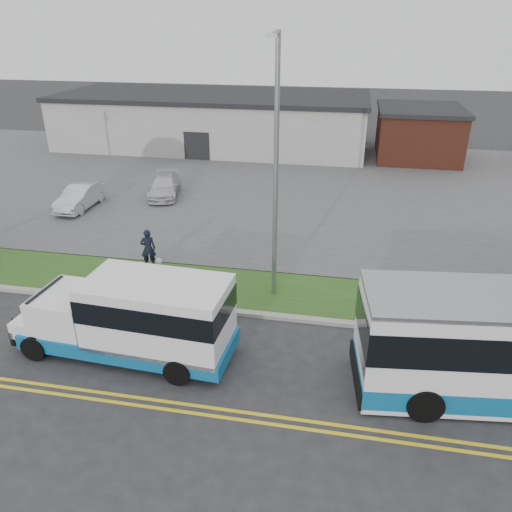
% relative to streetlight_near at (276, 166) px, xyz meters
% --- Properties ---
extents(ground, '(140.00, 140.00, 0.00)m').
position_rel_streetlight_near_xyz_m(ground, '(-3.00, -2.73, -5.23)').
color(ground, '#28282B').
rests_on(ground, ground).
extents(lane_line_north, '(70.00, 0.12, 0.01)m').
position_rel_streetlight_near_xyz_m(lane_line_north, '(-3.00, -6.58, -5.23)').
color(lane_line_north, yellow).
rests_on(lane_line_north, ground).
extents(lane_line_south, '(70.00, 0.12, 0.01)m').
position_rel_streetlight_near_xyz_m(lane_line_south, '(-3.00, -6.88, -5.23)').
color(lane_line_south, yellow).
rests_on(lane_line_south, ground).
extents(curb, '(80.00, 0.30, 0.15)m').
position_rel_streetlight_near_xyz_m(curb, '(-3.00, -1.63, -5.16)').
color(curb, '#9E9B93').
rests_on(curb, ground).
extents(verge, '(80.00, 3.30, 0.10)m').
position_rel_streetlight_near_xyz_m(verge, '(-3.00, 0.17, -5.18)').
color(verge, '#2C4E1A').
rests_on(verge, ground).
extents(parking_lot, '(80.00, 25.00, 0.10)m').
position_rel_streetlight_near_xyz_m(parking_lot, '(-3.00, 14.27, -5.18)').
color(parking_lot, '#4C4C4F').
rests_on(parking_lot, ground).
extents(commercial_building, '(25.40, 10.40, 4.35)m').
position_rel_streetlight_near_xyz_m(commercial_building, '(-9.00, 24.27, -3.05)').
color(commercial_building, '#9E9E99').
rests_on(commercial_building, ground).
extents(brick_wing, '(6.30, 7.30, 3.90)m').
position_rel_streetlight_near_xyz_m(brick_wing, '(7.50, 23.27, -3.27)').
color(brick_wing, brown).
rests_on(brick_wing, ground).
extents(streetlight_near, '(0.35, 1.53, 9.50)m').
position_rel_streetlight_near_xyz_m(streetlight_near, '(0.00, 0.00, 0.00)').
color(streetlight_near, gray).
rests_on(streetlight_near, verge).
extents(shuttle_bus, '(7.28, 2.75, 2.74)m').
position_rel_streetlight_near_xyz_m(shuttle_bus, '(-3.61, -4.57, -3.77)').
color(shuttle_bus, '#0D5C94').
rests_on(shuttle_bus, ground).
extents(pedestrian, '(0.74, 0.61, 1.75)m').
position_rel_streetlight_near_xyz_m(pedestrian, '(-5.67, 1.27, -4.26)').
color(pedestrian, black).
rests_on(pedestrian, verge).
extents(parked_car_a, '(1.39, 3.91, 1.28)m').
position_rel_streetlight_near_xyz_m(parked_car_a, '(-12.36, 7.63, -4.49)').
color(parked_car_a, silver).
rests_on(parked_car_a, parking_lot).
extents(parked_car_b, '(2.54, 4.35, 1.18)m').
position_rel_streetlight_near_xyz_m(parked_car_b, '(-8.42, 10.62, -4.54)').
color(parked_car_b, silver).
rests_on(parked_car_b, parking_lot).
extents(grocery_bag_left, '(0.32, 0.32, 0.32)m').
position_rel_streetlight_near_xyz_m(grocery_bag_left, '(-5.97, 1.02, -4.97)').
color(grocery_bag_left, white).
rests_on(grocery_bag_left, verge).
extents(grocery_bag_right, '(0.32, 0.32, 0.32)m').
position_rel_streetlight_near_xyz_m(grocery_bag_right, '(-5.37, 1.52, -4.97)').
color(grocery_bag_right, white).
rests_on(grocery_bag_right, verge).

